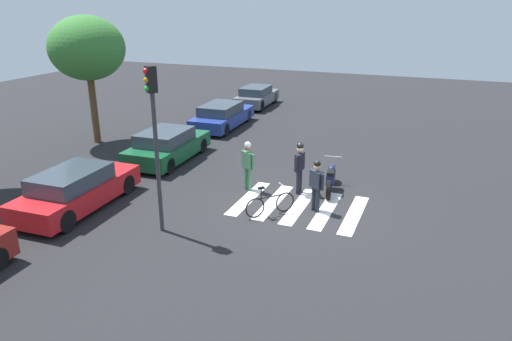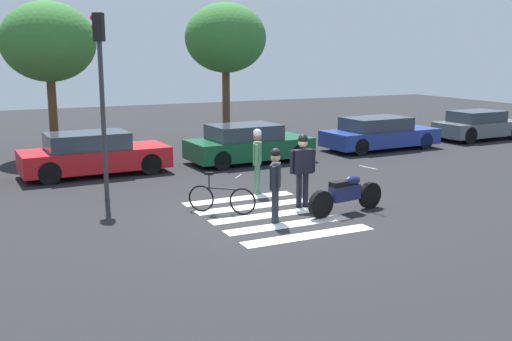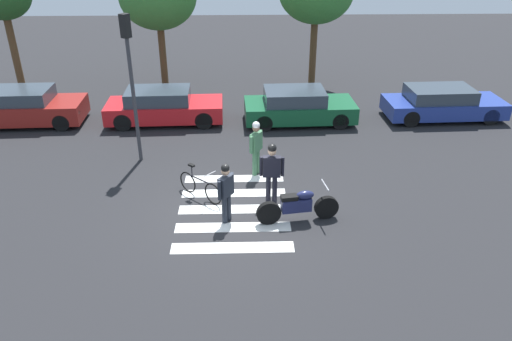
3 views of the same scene
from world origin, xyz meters
TOP-DOWN VIEW (x-y plane):
  - ground_plane at (0.00, 0.00)m, footprint 60.00×60.00m
  - police_motorcycle at (1.72, -0.62)m, footprint 2.24×0.66m
  - leaning_bicycle at (-0.97, 0.67)m, footprint 1.29×1.18m
  - officer_on_foot at (-0.17, -0.58)m, footprint 0.43×0.55m
  - officer_by_motorcycle at (1.08, 0.35)m, footprint 0.69×0.24m
  - pedestrian_bystander at (0.69, 2.11)m, footprint 0.42×0.59m
  - crosswalk_stripes at (0.00, 0.00)m, footprint 3.05×4.05m
  - car_maroon_wagon at (-8.11, 6.62)m, footprint 4.27×2.01m
  - car_red_convertible at (-2.82, 6.61)m, footprint 4.56×1.93m
  - car_green_compact at (2.47, 6.50)m, footprint 4.35×2.05m
  - car_blue_hatchback at (8.28, 6.75)m, footprint 4.72×2.00m
  - traffic_light_pole at (-3.16, 3.24)m, footprint 0.36×0.33m

SIDE VIEW (x-z plane):
  - ground_plane at x=0.00m, z-range 0.00..0.00m
  - crosswalk_stripes at x=0.00m, z-range 0.00..0.01m
  - leaning_bicycle at x=-0.97m, z-range -0.13..0.86m
  - police_motorcycle at x=1.72m, z-range -0.06..0.99m
  - car_blue_hatchback at x=8.28m, z-range -0.02..1.26m
  - car_green_compact at x=2.47m, z-range -0.03..1.30m
  - car_red_convertible at x=-2.82m, z-range -0.02..1.33m
  - car_maroon_wagon at x=-8.11m, z-range -0.03..1.37m
  - officer_on_foot at x=-0.17m, z-range 0.12..1.83m
  - pedestrian_bystander at x=0.69m, z-range 0.14..1.92m
  - officer_by_motorcycle at x=1.08m, z-range 0.15..1.99m
  - traffic_light_pole at x=-3.16m, z-range 0.78..5.54m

